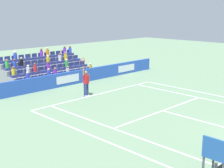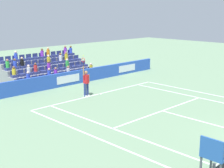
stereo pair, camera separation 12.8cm
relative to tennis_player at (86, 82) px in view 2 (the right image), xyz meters
The scene contains 12 objects.
line_baseline 1.45m from the tennis_player, 169.09° to the left, with size 10.97×0.10×0.01m, color white.
line_service 5.87m from the tennis_player, 100.35° to the left, with size 8.23×0.10×0.01m, color white.
line_centre_service 9.01m from the tennis_player, 96.67° to the left, with size 0.10×6.40×0.01m, color white.
line_singles_sideline_left 6.94m from the tennis_player, 63.42° to the left, with size 0.10×11.89×0.01m, color white.
line_singles_sideline_right 8.08m from the tennis_player, 129.99° to the left, with size 0.10×11.89×0.01m, color white.
line_doubles_sideline_left 7.65m from the tennis_player, 54.12° to the left, with size 0.10×11.89×0.01m, color white.
line_doubles_sideline_right 9.02m from the tennis_player, 136.71° to the left, with size 0.10×11.89×0.01m, color white.
line_centre_mark 1.47m from the tennis_player, 163.88° to the left, with size 0.10×0.20×0.01m, color white.
sponsor_barrier 3.67m from the tennis_player, 106.57° to the right, with size 20.31×0.22×1.08m.
tennis_player is the anchor object (origin of this frame).
umpire_chair 13.76m from the tennis_player, 65.42° to the left, with size 0.70×0.70×2.34m.
stadium_stand 6.52m from the tennis_player, 99.14° to the right, with size 7.44×3.80×2.62m.
Camera 2 is at (14.74, 4.33, 5.79)m, focal length 51.35 mm.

